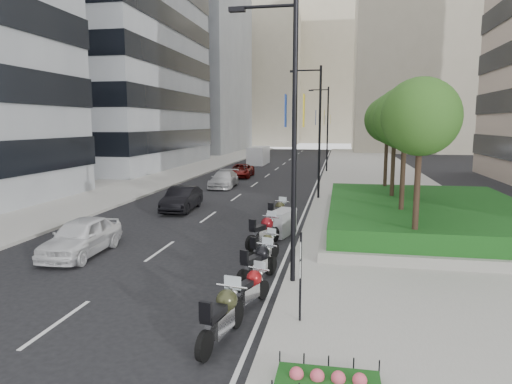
% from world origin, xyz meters
% --- Properties ---
extents(ground, '(160.00, 160.00, 0.00)m').
position_xyz_m(ground, '(0.00, 0.00, 0.00)').
color(ground, black).
rests_on(ground, ground).
extents(sidewalk_right, '(10.00, 100.00, 0.15)m').
position_xyz_m(sidewalk_right, '(9.00, 30.00, 0.07)').
color(sidewalk_right, '#9E9B93').
rests_on(sidewalk_right, ground).
extents(sidewalk_left, '(8.00, 100.00, 0.15)m').
position_xyz_m(sidewalk_left, '(-12.00, 30.00, 0.07)').
color(sidewalk_left, '#9E9B93').
rests_on(sidewalk_left, ground).
extents(lane_edge, '(0.12, 100.00, 0.01)m').
position_xyz_m(lane_edge, '(3.70, 30.00, 0.01)').
color(lane_edge, silver).
rests_on(lane_edge, ground).
extents(lane_centre, '(0.12, 100.00, 0.01)m').
position_xyz_m(lane_centre, '(-1.50, 30.00, 0.01)').
color(lane_centre, silver).
rests_on(lane_centre, ground).
extents(building_grey_far, '(22.00, 26.00, 30.00)m').
position_xyz_m(building_grey_far, '(-24.00, 70.00, 15.00)').
color(building_grey_far, gray).
rests_on(building_grey_far, ground).
extents(building_cream_right, '(28.00, 24.00, 36.00)m').
position_xyz_m(building_cream_right, '(22.00, 80.00, 18.00)').
color(building_cream_right, '#B7AD93').
rests_on(building_cream_right, ground).
extents(building_cream_left, '(26.00, 24.00, 34.00)m').
position_xyz_m(building_cream_left, '(-18.00, 100.00, 17.00)').
color(building_cream_left, '#B7AD93').
rests_on(building_cream_left, ground).
extents(building_cream_centre, '(30.00, 24.00, 38.00)m').
position_xyz_m(building_cream_centre, '(2.00, 120.00, 19.00)').
color(building_cream_centre, '#B7AD93').
rests_on(building_cream_centre, ground).
extents(planter, '(10.00, 14.00, 0.40)m').
position_xyz_m(planter, '(10.00, 10.00, 0.35)').
color(planter, gray).
rests_on(planter, sidewalk_right).
extents(hedge, '(9.40, 13.40, 0.80)m').
position_xyz_m(hedge, '(10.00, 10.00, 0.95)').
color(hedge, '#124013').
rests_on(hedge, planter).
extents(flower_bed, '(2.00, 1.00, 0.20)m').
position_xyz_m(flower_bed, '(5.60, -5.00, 0.25)').
color(flower_bed, '#124013').
rests_on(flower_bed, sidewalk_right).
extents(tree_0, '(2.80, 2.80, 6.30)m').
position_xyz_m(tree_0, '(8.50, 4.00, 5.42)').
color(tree_0, '#332319').
rests_on(tree_0, planter).
extents(tree_1, '(2.80, 2.80, 6.30)m').
position_xyz_m(tree_1, '(8.50, 8.00, 5.42)').
color(tree_1, '#332319').
rests_on(tree_1, planter).
extents(tree_2, '(2.80, 2.80, 6.30)m').
position_xyz_m(tree_2, '(8.50, 12.00, 5.42)').
color(tree_2, '#332319').
rests_on(tree_2, planter).
extents(tree_3, '(2.80, 2.80, 6.30)m').
position_xyz_m(tree_3, '(8.50, 16.00, 5.42)').
color(tree_3, '#332319').
rests_on(tree_3, planter).
extents(lamp_post_0, '(2.34, 0.45, 9.00)m').
position_xyz_m(lamp_post_0, '(4.14, 1.00, 5.07)').
color(lamp_post_0, black).
rests_on(lamp_post_0, ground).
extents(lamp_post_1, '(2.34, 0.45, 9.00)m').
position_xyz_m(lamp_post_1, '(4.14, 18.00, 5.07)').
color(lamp_post_1, black).
rests_on(lamp_post_1, ground).
extents(lamp_post_2, '(2.34, 0.45, 9.00)m').
position_xyz_m(lamp_post_2, '(4.14, 36.00, 5.07)').
color(lamp_post_2, black).
rests_on(lamp_post_2, ground).
extents(parking_sign, '(0.06, 0.32, 2.50)m').
position_xyz_m(parking_sign, '(4.80, -2.00, 1.46)').
color(parking_sign, black).
rests_on(parking_sign, ground).
extents(motorcycle_0, '(0.82, 2.45, 1.23)m').
position_xyz_m(motorcycle_0, '(3.05, -3.21, 0.66)').
color(motorcycle_0, black).
rests_on(motorcycle_0, ground).
extents(motorcycle_1, '(0.94, 1.98, 1.04)m').
position_xyz_m(motorcycle_1, '(3.29, -1.03, 0.55)').
color(motorcycle_1, black).
rests_on(motorcycle_1, ground).
extents(motorcycle_2, '(1.11, 2.22, 1.17)m').
position_xyz_m(motorcycle_2, '(3.13, 1.12, 0.62)').
color(motorcycle_2, black).
rests_on(motorcycle_2, ground).
extents(motorcycle_3, '(1.01, 1.95, 1.04)m').
position_xyz_m(motorcycle_3, '(2.98, 3.26, 0.55)').
color(motorcycle_3, black).
rests_on(motorcycle_3, ground).
extents(motorcycle_4, '(1.19, 2.31, 1.23)m').
position_xyz_m(motorcycle_4, '(2.59, 5.46, 0.66)').
color(motorcycle_4, black).
rests_on(motorcycle_4, ground).
extents(motorcycle_5, '(1.24, 2.07, 1.17)m').
position_xyz_m(motorcycle_5, '(3.10, 7.60, 0.59)').
color(motorcycle_5, black).
rests_on(motorcycle_5, ground).
extents(motorcycle_6, '(0.99, 2.28, 1.17)m').
position_xyz_m(motorcycle_6, '(2.61, 9.77, 0.63)').
color(motorcycle_6, black).
rests_on(motorcycle_6, ground).
extents(car_a, '(1.91, 4.44, 1.50)m').
position_xyz_m(car_a, '(-4.36, 2.91, 0.75)').
color(car_a, white).
rests_on(car_a, ground).
extents(car_b, '(1.73, 4.42, 1.43)m').
position_xyz_m(car_b, '(-3.61, 12.59, 0.72)').
color(car_b, black).
rests_on(car_b, ground).
extents(car_c, '(2.10, 4.76, 1.36)m').
position_xyz_m(car_c, '(-3.64, 22.81, 0.68)').
color(car_c, silver).
rests_on(car_c, ground).
extents(car_d, '(2.32, 4.71, 1.29)m').
position_xyz_m(car_d, '(-3.82, 30.11, 0.64)').
color(car_d, '#650E0C').
rests_on(car_d, ground).
extents(delivery_van, '(2.12, 5.42, 2.26)m').
position_xyz_m(delivery_van, '(-4.64, 44.14, 1.06)').
color(delivery_van, white).
rests_on(delivery_van, ground).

